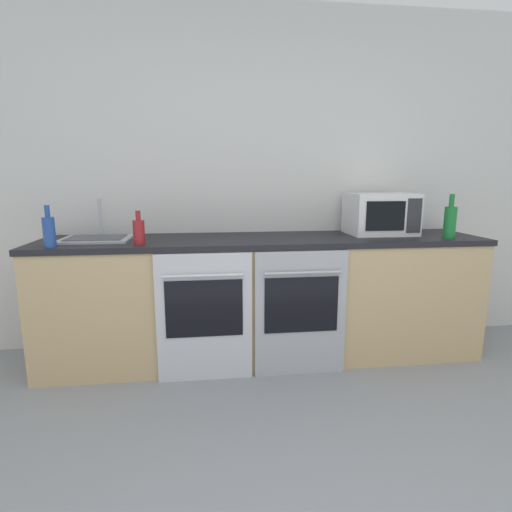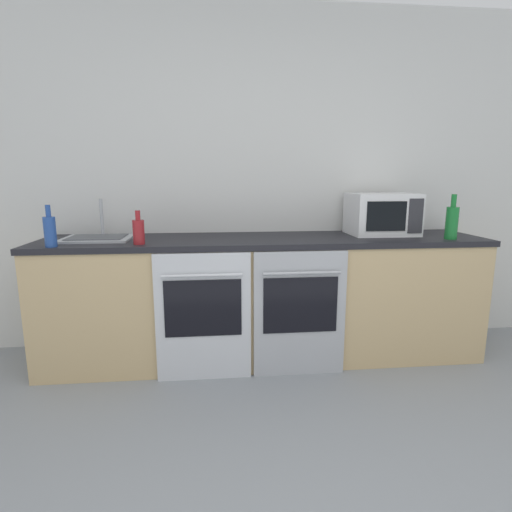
% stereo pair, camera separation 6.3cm
% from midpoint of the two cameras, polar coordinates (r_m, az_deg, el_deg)
% --- Properties ---
extents(wall_back, '(10.00, 0.06, 2.60)m').
position_cam_midpoint_polar(wall_back, '(3.20, -0.28, 10.69)').
color(wall_back, silver).
rests_on(wall_back, ground_plane).
extents(counter_back, '(3.16, 0.67, 0.90)m').
position_cam_midpoint_polar(counter_back, '(2.98, 0.55, -5.90)').
color(counter_back, tan).
rests_on(counter_back, ground_plane).
extents(oven_left, '(0.62, 0.06, 0.86)m').
position_cam_midpoint_polar(oven_left, '(2.64, -8.05, -8.62)').
color(oven_left, silver).
rests_on(oven_left, ground_plane).
extents(oven_right, '(0.62, 0.06, 0.86)m').
position_cam_midpoint_polar(oven_right, '(2.70, 5.74, -8.10)').
color(oven_right, '#A8AAAF').
rests_on(oven_right, ground_plane).
extents(microwave, '(0.48, 0.37, 0.31)m').
position_cam_midpoint_polar(microwave, '(3.19, 16.81, 5.80)').
color(microwave, silver).
rests_on(microwave, counter_back).
extents(bottle_green, '(0.08, 0.08, 0.31)m').
position_cam_midpoint_polar(bottle_green, '(3.13, 25.45, 4.51)').
color(bottle_green, '#19722D').
rests_on(bottle_green, counter_back).
extents(bottle_blue, '(0.07, 0.07, 0.26)m').
position_cam_midpoint_polar(bottle_blue, '(2.76, -28.03, 3.15)').
color(bottle_blue, '#234793').
rests_on(bottle_blue, counter_back).
extents(bottle_red, '(0.07, 0.07, 0.22)m').
position_cam_midpoint_polar(bottle_red, '(2.67, -17.04, 3.38)').
color(bottle_red, maroon).
rests_on(bottle_red, counter_back).
extents(sink, '(0.46, 0.38, 0.28)m').
position_cam_midpoint_polar(sink, '(2.99, -22.40, 2.42)').
color(sink, '#A8AAAF').
rests_on(sink, counter_back).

